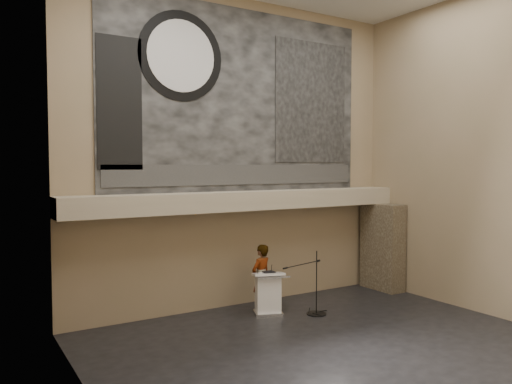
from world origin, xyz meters
TOP-DOWN VIEW (x-y plane):
  - floor at (0.00, 0.00)m, footprint 10.00×10.00m
  - wall_back at (0.00, 4.00)m, footprint 10.00×0.02m
  - wall_left at (-5.00, 0.00)m, footprint 0.02×8.00m
  - wall_right at (5.00, 0.00)m, footprint 0.02×8.00m
  - soffit at (0.00, 3.60)m, footprint 10.00×0.80m
  - sprinkler_left at (-1.60, 3.55)m, footprint 0.04×0.04m
  - sprinkler_right at (1.90, 3.55)m, footprint 0.04×0.04m
  - banner at (0.00, 3.97)m, footprint 8.00×0.05m
  - banner_text_strip at (0.00, 3.93)m, footprint 7.76×0.02m
  - banner_clock_rim at (-1.80, 3.93)m, footprint 2.30×0.02m
  - banner_clock_face at (-1.80, 3.91)m, footprint 1.84×0.02m
  - banner_building_print at (2.40, 3.93)m, footprint 2.60×0.02m
  - banner_brick_print at (-3.40, 3.93)m, footprint 1.10×0.02m
  - stone_pier at (4.65, 3.15)m, footprint 0.60×1.40m
  - lectern at (0.09, 2.75)m, footprint 0.95×0.81m
  - binder at (0.12, 2.75)m, footprint 0.30×0.24m
  - papers at (-0.03, 2.71)m, footprint 0.29×0.36m
  - speaker_person at (0.13, 3.15)m, footprint 0.75×0.61m
  - mic_stand at (1.14, 2.09)m, footprint 1.54×0.59m

SIDE VIEW (x-z plane):
  - floor at x=0.00m, z-range 0.00..0.00m
  - mic_stand at x=1.14m, z-range -0.59..1.09m
  - lectern at x=0.09m, z-range -0.02..1.12m
  - speaker_person at x=0.13m, z-range 0.00..1.79m
  - papers at x=-0.03m, z-range 1.10..1.10m
  - binder at x=0.12m, z-range 1.10..1.14m
  - stone_pier at x=4.65m, z-range 0.00..2.70m
  - sprinkler_left at x=-1.60m, z-range 2.64..2.70m
  - sprinkler_right at x=1.90m, z-range 2.64..2.70m
  - soffit at x=0.00m, z-range 2.70..3.20m
  - banner_text_strip at x=0.00m, z-range 3.38..3.93m
  - wall_back at x=0.00m, z-range 0.00..8.50m
  - wall_left at x=-5.00m, z-range 0.00..8.50m
  - wall_right at x=5.00m, z-range 0.00..8.50m
  - banner_brick_print at x=-3.40m, z-range 3.80..7.00m
  - banner at x=0.00m, z-range 3.20..8.20m
  - banner_building_print at x=2.40m, z-range 4.00..7.60m
  - banner_clock_rim at x=-1.80m, z-range 5.55..7.85m
  - banner_clock_face at x=-1.80m, z-range 5.78..7.62m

